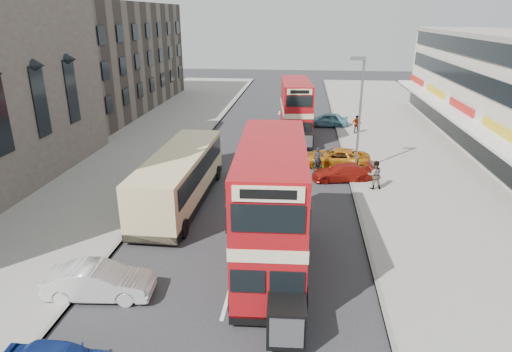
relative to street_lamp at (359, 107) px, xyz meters
The scene contains 18 objects.
ground 19.73m from the street_lamp, 109.92° to the right, with size 160.00×160.00×0.00m, color #28282B.
road_surface 8.33m from the street_lamp, 162.95° to the left, with size 12.00×90.00×0.01m, color #28282B.
pavement_right 7.50m from the street_lamp, 20.06° to the left, with size 12.00×90.00×0.15m, color gray.
pavement_left 19.22m from the street_lamp, behind, with size 12.00×90.00×0.15m, color gray.
kerb_left 13.62m from the street_lamp, behind, with size 0.20×90.00×0.16m, color gray.
kerb_right 5.13m from the street_lamp, 101.90° to the left, with size 0.20×90.00×0.16m, color gray.
brick_terrace 34.86m from the street_lamp, 144.96° to the left, with size 14.00×28.00×12.00m, color #66594C.
street_lamp is the anchor object (origin of this frame).
bus_main 14.09m from the street_lamp, 110.85° to the right, with size 3.18×10.12×5.55m.
bus_second 10.91m from the street_lamp, 114.73° to the left, with size 3.26×9.07×4.96m.
coach 13.05m from the street_lamp, 149.14° to the right, with size 3.00×11.08×2.93m.
car_left_front 20.20m from the street_lamp, 126.00° to the right, with size 1.48×4.25×1.40m, color silver.
car_right_a 4.60m from the street_lamp, 122.36° to the right, with size 1.64×4.04×1.17m, color maroon.
car_right_b 4.48m from the street_lamp, 132.62° to the left, with size 2.27×4.93×1.37m, color #C87814.
car_right_c 14.54m from the street_lamp, 95.52° to the left, with size 1.68×4.16×1.42m, color #5493A8.
pedestrian_near 4.98m from the street_lamp, 74.05° to the right, with size 0.70×0.48×1.91m, color gray.
pedestrian_far 11.70m from the street_lamp, 83.55° to the left, with size 1.00×0.42×1.70m, color gray.
cyclist 4.89m from the street_lamp, 168.64° to the right, with size 0.63×1.55×1.99m.
Camera 1 is at (2.74, -12.22, 10.72)m, focal length 30.84 mm.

